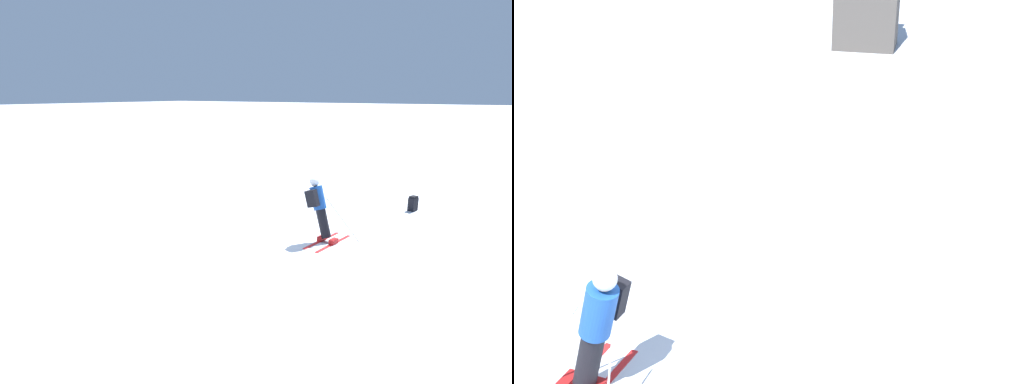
{
  "view_description": "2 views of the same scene",
  "coord_description": "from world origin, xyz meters",
  "views": [
    {
      "loc": [
        -4.98,
        9.3,
        3.83
      ],
      "look_at": [
        0.43,
        1.25,
        1.43
      ],
      "focal_mm": 28.0,
      "sensor_mm": 36.0,
      "label": 1
    },
    {
      "loc": [
        2.46,
        -5.63,
        5.43
      ],
      "look_at": [
        0.17,
        4.19,
        0.67
      ],
      "focal_mm": 50.0,
      "sensor_mm": 36.0,
      "label": 2
    }
  ],
  "objects": [
    {
      "name": "skier",
      "position": [
        -0.73,
        -0.01,
        0.95
      ],
      "size": [
        1.36,
        1.7,
        1.74
      ],
      "rotation": [
        0.0,
        0.0,
        -0.14
      ],
      "color": "red",
      "rests_on": "ground"
    }
  ]
}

